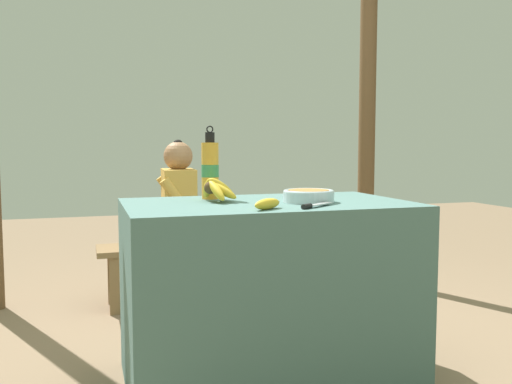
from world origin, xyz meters
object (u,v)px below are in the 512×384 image
at_px(banana_bunch_ripe, 217,189).
at_px(seated_vendor, 172,212).
at_px(water_bottle, 210,169).
at_px(loose_banana_front, 267,204).
at_px(support_post_far, 367,108).
at_px(knife, 313,205).
at_px(banana_bunch_green, 263,232).
at_px(wooden_bench, 205,253).
at_px(serving_bowl, 309,195).

height_order(banana_bunch_ripe, seated_vendor, seated_vendor).
distance_m(water_bottle, loose_banana_front, 0.49).
bearing_deg(support_post_far, seated_vendor, -170.65).
bearing_deg(banana_bunch_ripe, knife, -46.56).
bearing_deg(seated_vendor, banana_bunch_green, -173.84).
bearing_deg(wooden_bench, seated_vendor, -172.38).
bearing_deg(water_bottle, banana_bunch_green, 60.63).
xyz_separation_m(serving_bowl, knife, (-0.07, -0.20, -0.02)).
xyz_separation_m(loose_banana_front, knife, (0.19, -0.01, -0.01)).
bearing_deg(knife, support_post_far, 19.37).
bearing_deg(support_post_far, banana_bunch_green, -166.11).
distance_m(water_bottle, wooden_bench, 1.25).
xyz_separation_m(water_bottle, seated_vendor, (-0.02, 1.05, -0.32)).
distance_m(serving_bowl, loose_banana_front, 0.32).
distance_m(banana_bunch_ripe, serving_bowl, 0.40).
distance_m(serving_bowl, support_post_far, 2.01).
relative_size(serving_bowl, knife, 1.21).
relative_size(serving_bowl, wooden_bench, 0.16).
xyz_separation_m(banana_bunch_ripe, loose_banana_front, (0.12, -0.32, -0.04)).
xyz_separation_m(wooden_bench, seated_vendor, (-0.22, -0.03, 0.28)).
bearing_deg(water_bottle, knife, -56.95).
relative_size(banana_bunch_ripe, serving_bowl, 1.05).
bearing_deg(loose_banana_front, wooden_bench, 86.96).
xyz_separation_m(banana_bunch_ripe, serving_bowl, (0.38, -0.13, -0.03)).
bearing_deg(wooden_bench, support_post_far, 9.63).
height_order(banana_bunch_ripe, banana_bunch_green, banana_bunch_ripe).
height_order(knife, support_post_far, support_post_far).
bearing_deg(water_bottle, seated_vendor, 90.96).
bearing_deg(water_bottle, support_post_far, 40.62).
height_order(water_bottle, loose_banana_front, water_bottle).
bearing_deg(banana_bunch_green, loose_banana_front, -107.56).
relative_size(seated_vendor, banana_bunch_green, 4.43).
xyz_separation_m(serving_bowl, loose_banana_front, (-0.25, -0.19, -0.01)).
height_order(wooden_bench, support_post_far, support_post_far).
bearing_deg(support_post_far, loose_banana_front, -128.40).
relative_size(loose_banana_front, seated_vendor, 0.14).
bearing_deg(banana_bunch_green, seated_vendor, -177.51).
relative_size(banana_bunch_ripe, support_post_far, 0.09).
distance_m(wooden_bench, seated_vendor, 0.36).
distance_m(knife, banana_bunch_green, 1.61).
xyz_separation_m(water_bottle, loose_banana_front, (0.12, -0.46, -0.11)).
bearing_deg(loose_banana_front, support_post_far, 51.60).
xyz_separation_m(knife, banana_bunch_green, (0.30, 1.55, -0.36)).
bearing_deg(loose_banana_front, knife, -1.72).
relative_size(serving_bowl, seated_vendor, 0.20).
bearing_deg(knife, seated_vendor, 65.78).
distance_m(water_bottle, banana_bunch_green, 1.33).
bearing_deg(water_bottle, banana_bunch_ripe, -91.64).
distance_m(water_bottle, seated_vendor, 1.10).
xyz_separation_m(loose_banana_front, wooden_bench, (0.08, 1.54, -0.49)).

